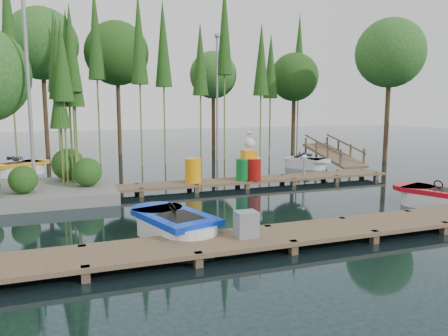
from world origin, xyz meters
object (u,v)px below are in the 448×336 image
object	(u,v)px
utility_cabinet	(246,224)
boat_red	(441,199)
boat_blue	(174,227)
yellow_barrel	(193,170)
island	(5,106)
drum_cluster	(250,165)
boat_yellow_far	(19,169)

from	to	relation	value
utility_cabinet	boat_red	bearing A→B (deg)	11.88
boat_blue	yellow_barrel	xyz separation A→B (m)	(2.13, 5.60, 0.48)
island	boat_red	world-z (taller)	island
boat_blue	drum_cluster	bearing A→B (deg)	34.90
island	utility_cabinet	xyz separation A→B (m)	(5.46, -7.79, -2.59)
boat_blue	boat_red	size ratio (longest dim) A/B	1.00
boat_red	drum_cluster	distance (m)	6.79
island	drum_cluster	bearing A→B (deg)	-6.27
island	drum_cluster	world-z (taller)	island
utility_cabinet	yellow_barrel	distance (m)	7.05
boat_yellow_far	yellow_barrel	bearing A→B (deg)	-56.89
boat_blue	boat_yellow_far	size ratio (longest dim) A/B	1.04
boat_blue	boat_yellow_far	xyz separation A→B (m)	(-4.38, 11.97, 0.01)
island	boat_yellow_far	world-z (taller)	island
boat_yellow_far	drum_cluster	size ratio (longest dim) A/B	1.56
island	utility_cabinet	distance (m)	9.86
boat_blue	utility_cabinet	distance (m)	1.92
utility_cabinet	drum_cluster	distance (m)	7.53
island	boat_blue	size ratio (longest dim) A/B	2.15
boat_blue	boat_red	xyz separation A→B (m)	(8.58, 0.14, -0.00)
boat_blue	utility_cabinet	size ratio (longest dim) A/B	5.42
boat_blue	drum_cluster	distance (m)	7.03
boat_red	drum_cluster	xyz separation A→B (m)	(-4.18, 5.31, 0.59)
boat_red	utility_cabinet	distance (m)	7.46
boat_red	drum_cluster	size ratio (longest dim) A/B	1.63
boat_blue	utility_cabinet	bearing A→B (deg)	-63.52
boat_blue	boat_red	distance (m)	8.58
utility_cabinet	drum_cluster	xyz separation A→B (m)	(3.12, 6.85, 0.28)
island	utility_cabinet	bearing A→B (deg)	-54.99
boat_blue	island	bearing A→B (deg)	106.92
island	boat_red	distance (m)	14.50
yellow_barrel	island	bearing A→B (deg)	172.85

